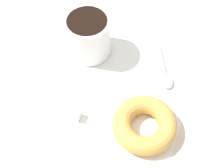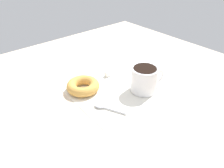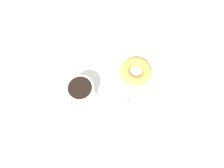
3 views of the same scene
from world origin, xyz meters
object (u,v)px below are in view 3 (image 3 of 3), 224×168
(coffee_cup, at_px, (81,92))
(donut, at_px, (136,71))
(spoon, at_px, (107,59))
(sugar_cube, at_px, (128,104))

(coffee_cup, bearing_deg, donut, 49.45)
(coffee_cup, height_order, donut, coffee_cup)
(coffee_cup, bearing_deg, spoon, 84.91)
(donut, distance_m, spoon, 0.13)
(coffee_cup, height_order, sugar_cube, coffee_cup)
(spoon, bearing_deg, donut, -4.52)
(coffee_cup, distance_m, sugar_cube, 0.17)
(coffee_cup, xyz_separation_m, donut, (0.14, 0.17, -0.03))
(coffee_cup, distance_m, spoon, 0.18)
(coffee_cup, distance_m, donut, 0.22)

